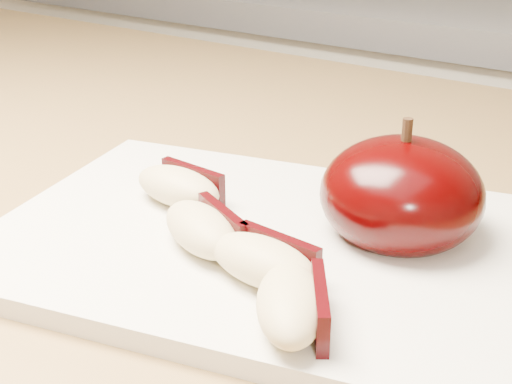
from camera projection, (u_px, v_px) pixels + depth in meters
The scene contains 7 objects.
back_cabinet at pixel (493, 275), 1.22m from camera, with size 2.40×0.62×0.94m.
cutting_board at pixel (256, 242), 0.40m from camera, with size 0.29×0.22×0.01m, color silver.
apple_half at pixel (401, 194), 0.39m from camera, with size 0.11×0.11×0.08m.
apple_wedge_a at pixel (180, 186), 0.43m from camera, with size 0.06×0.03×0.02m.
apple_wedge_b at pixel (204, 229), 0.38m from camera, with size 0.07×0.05×0.02m.
apple_wedge_c at pixel (265, 261), 0.35m from camera, with size 0.06×0.04×0.02m.
apple_wedge_d at pixel (294, 304), 0.31m from camera, with size 0.06×0.07×0.02m.
Camera 1 is at (0.28, 0.11, 1.10)m, focal length 50.00 mm.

